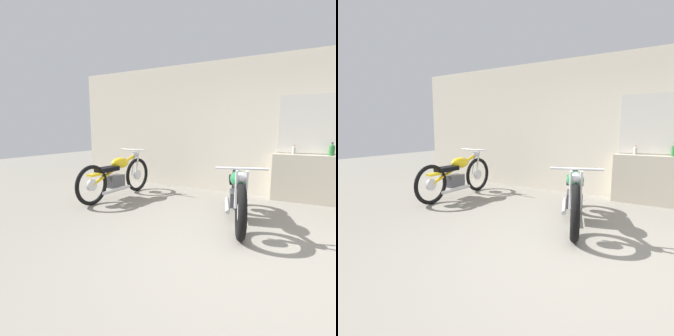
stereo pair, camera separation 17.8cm
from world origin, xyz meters
The scene contains 7 objects.
ground_plane centered at (0.00, 0.00, 0.00)m, with size 24.00×24.00×0.00m, color gray.
wall_back centered at (0.03, 3.02, 1.40)m, with size 10.00×0.07×2.80m.
sill_counter centered at (0.73, 2.84, 0.45)m, with size 1.73×0.28×0.89m.
bottle_leftmost centered at (0.22, 2.88, 0.97)m, with size 0.06×0.06×0.17m.
bottle_left_center centered at (0.83, 2.86, 1.00)m, with size 0.09×0.09×0.23m.
motorcycle_green centered at (-0.42, 1.19, 0.42)m, with size 0.79×1.98×0.89m.
motorcycle_yellow centered at (-2.89, 1.48, 0.45)m, with size 0.64×2.04×0.94m.
Camera 1 is at (0.42, -2.59, 1.36)m, focal length 28.00 mm.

